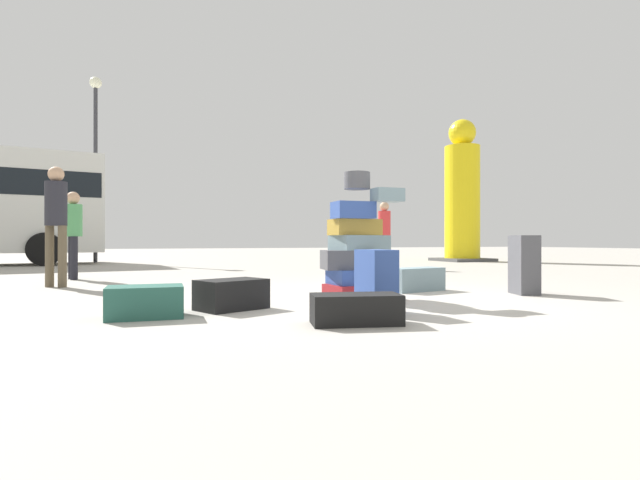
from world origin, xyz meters
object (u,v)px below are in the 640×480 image
suitcase_tower (357,252)px  suitcase_charcoal_behind_tower (524,265)px  lamp_post (96,140)px  suitcase_teal_white_trunk (145,302)px  person_tourist_with_camera (384,229)px  person_passerby_in_red (56,215)px  suitcase_black_foreground_near (232,294)px  suitcase_black_right_side (356,309)px  yellow_dummy_statue (462,198)px  suitcase_navy_upright_blue (376,281)px  suitcase_slate_left_side (416,279)px  person_bearded_onlooker (73,227)px

suitcase_tower → suitcase_charcoal_behind_tower: size_ratio=1.95×
suitcase_charcoal_behind_tower → lamp_post: bearing=134.0°
suitcase_teal_white_trunk → person_tourist_with_camera: person_tourist_with_camera is taller
person_tourist_with_camera → person_passerby_in_red: person_passerby_in_red is taller
suitcase_black_foreground_near → suitcase_charcoal_behind_tower: bearing=-23.3°
suitcase_charcoal_behind_tower → suitcase_black_foreground_near: (-3.71, -0.03, -0.22)m
person_tourist_with_camera → suitcase_teal_white_trunk: bearing=-22.5°
suitcase_black_right_side → yellow_dummy_statue: size_ratio=0.15×
suitcase_charcoal_behind_tower → lamp_post: size_ratio=0.13×
suitcase_tower → suitcase_black_right_side: 1.71m
suitcase_tower → person_tourist_with_camera: bearing=58.6°
suitcase_charcoal_behind_tower → suitcase_tower: bearing=-167.6°
suitcase_teal_white_trunk → lamp_post: size_ratio=0.11×
suitcase_charcoal_behind_tower → person_passerby_in_red: (-5.66, 3.19, 0.68)m
suitcase_teal_white_trunk → suitcase_navy_upright_blue: bearing=-9.2°
suitcase_black_foreground_near → person_passerby_in_red: size_ratio=0.37×
suitcase_slate_left_side → suitcase_teal_white_trunk: bearing=-174.3°
person_tourist_with_camera → person_passerby_in_red: (-6.71, -2.40, 0.09)m
suitcase_black_foreground_near → yellow_dummy_statue: 12.98m
person_passerby_in_red → yellow_dummy_statue: size_ratio=0.37×
suitcase_slate_left_side → suitcase_black_foreground_near: bearing=-174.1°
suitcase_tower → person_passerby_in_red: 4.56m
suitcase_black_foreground_near → person_tourist_with_camera: (4.76, 5.62, 0.81)m
suitcase_black_foreground_near → person_bearded_onlooker: 5.13m
suitcase_black_foreground_near → person_bearded_onlooker: bearing=87.8°
suitcase_slate_left_side → yellow_dummy_statue: (6.76, 7.88, 1.96)m
suitcase_black_foreground_near → yellow_dummy_statue: (9.40, 8.73, 1.97)m
suitcase_tower → suitcase_slate_left_side: size_ratio=1.83×
suitcase_navy_upright_blue → suitcase_teal_white_trunk: size_ratio=0.93×
suitcase_navy_upright_blue → person_passerby_in_red: person_passerby_in_red is taller
suitcase_charcoal_behind_tower → suitcase_slate_left_side: size_ratio=0.94×
person_tourist_with_camera → suitcase_tower: bearing=-10.5°
suitcase_charcoal_behind_tower → person_tourist_with_camera: (1.05, 5.59, 0.59)m
person_passerby_in_red → yellow_dummy_statue: 12.66m
suitcase_tower → suitcase_black_foreground_near: suitcase_tower is taller
suitcase_charcoal_behind_tower → suitcase_slate_left_side: suitcase_charcoal_behind_tower is taller
suitcase_tower → suitcase_charcoal_behind_tower: bearing=-6.3°
suitcase_navy_upright_blue → person_tourist_with_camera: person_tourist_with_camera is taller
suitcase_black_right_side → lamp_post: bearing=114.8°
suitcase_navy_upright_blue → suitcase_slate_left_side: (1.41, 1.55, -0.14)m
suitcase_tower → suitcase_black_foreground_near: 1.57m
person_passerby_in_red → yellow_dummy_statue: yellow_dummy_statue is taller
suitcase_navy_upright_blue → person_bearded_onlooker: person_bearded_onlooker is taller
suitcase_slate_left_side → person_tourist_with_camera: 5.27m
suitcase_black_right_side → lamp_post: (-2.75, 13.23, 3.70)m
person_bearded_onlooker → suitcase_slate_left_side: bearing=34.9°
suitcase_tower → suitcase_navy_upright_blue: 1.04m
person_passerby_in_red → yellow_dummy_statue: bearing=60.5°
suitcase_slate_left_side → person_bearded_onlooker: person_bearded_onlooker is taller
suitcase_slate_left_side → person_tourist_with_camera: (2.12, 4.76, 0.80)m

